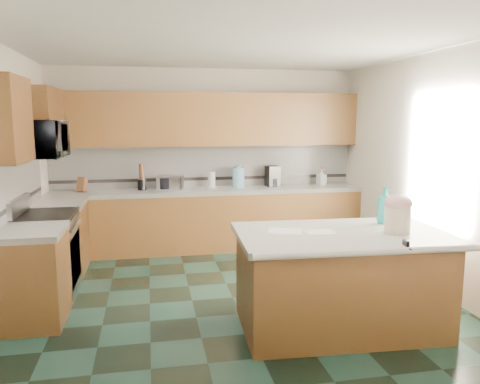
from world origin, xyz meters
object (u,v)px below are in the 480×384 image
object	(u,v)px
island_base	(339,283)
knife_block	(82,185)
soap_bottle_island	(384,205)
island_top	(341,235)
toaster_oven	(170,183)
coffee_maker	(273,176)
treat_jar	(397,220)

from	to	relation	value
island_base	knife_block	size ratio (longest dim) A/B	8.59
soap_bottle_island	island_top	bearing A→B (deg)	-176.64
soap_bottle_island	toaster_oven	distance (m)	3.35
island_base	toaster_oven	size ratio (longest dim) A/B	5.19
soap_bottle_island	knife_block	xyz separation A→B (m)	(-3.21, 2.71, -0.08)
toaster_oven	coffee_maker	size ratio (longest dim) A/B	1.10
coffee_maker	knife_block	bearing A→B (deg)	173.42
island_base	toaster_oven	distance (m)	3.34
knife_block	coffee_maker	bearing A→B (deg)	25.20
island_top	toaster_oven	size ratio (longest dim) A/B	5.47
soap_bottle_island	knife_block	world-z (taller)	soap_bottle_island
coffee_maker	toaster_oven	bearing A→B (deg)	173.91
soap_bottle_island	island_base	bearing A→B (deg)	-176.64
treat_jar	knife_block	xyz separation A→B (m)	(-3.13, 3.10, -0.02)
toaster_oven	soap_bottle_island	bearing A→B (deg)	-33.97
island_top	treat_jar	world-z (taller)	treat_jar
island_top	knife_block	world-z (taller)	knife_block
island_base	coffee_maker	world-z (taller)	coffee_maker
island_base	treat_jar	distance (m)	0.79
knife_block	toaster_oven	distance (m)	1.24
island_top	toaster_oven	xyz separation A→B (m)	(-1.41, 2.97, 0.13)
treat_jar	coffee_maker	distance (m)	3.15
island_top	soap_bottle_island	size ratio (longest dim) A/B	5.20
treat_jar	knife_block	distance (m)	4.41
soap_bottle_island	coffee_maker	distance (m)	2.77
island_top	treat_jar	size ratio (longest dim) A/B	7.90
island_top	island_base	bearing A→B (deg)	0.00
island_base	island_top	size ratio (longest dim) A/B	0.95
island_top	knife_block	distance (m)	3.98
toaster_oven	coffee_maker	bearing A→B (deg)	21.17
treat_jar	soap_bottle_island	xyz separation A→B (m)	(0.08, 0.39, 0.06)
knife_block	toaster_oven	bearing A→B (deg)	24.59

